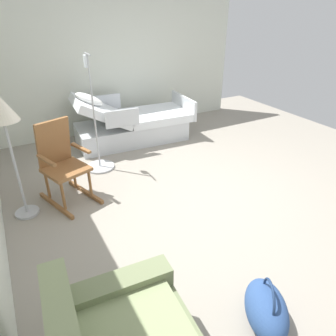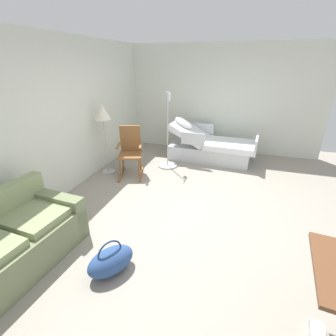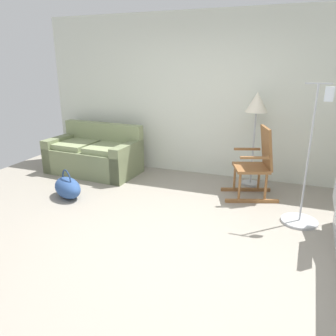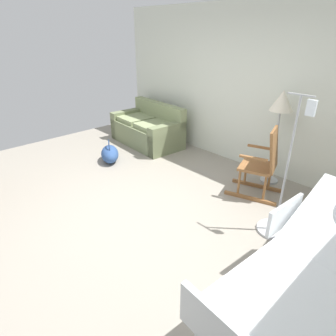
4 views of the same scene
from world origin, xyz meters
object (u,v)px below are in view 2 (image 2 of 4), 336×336
object	(u,v)px
duffel_bag	(111,261)
couch	(10,245)
overbed_table	(335,308)
hospital_bed	(210,147)
floor_lamp	(103,117)
rocking_chair	(130,152)
iv_pole	(168,156)

from	to	relation	value
duffel_bag	couch	bearing A→B (deg)	102.83
overbed_table	duffel_bag	size ratio (longest dim) A/B	1.34
duffel_bag	hospital_bed	bearing A→B (deg)	-7.68
floor_lamp	duffel_bag	distance (m)	3.07
hospital_bed	couch	xyz separation A→B (m)	(-4.22, 1.68, 0.00)
rocking_chair	duffel_bag	bearing A→B (deg)	-159.51
couch	iv_pole	xyz separation A→B (m)	(3.46, -0.82, -0.06)
overbed_table	iv_pole	distance (m)	4.23
rocking_chair	iv_pole	xyz separation A→B (m)	(0.63, -0.63, -0.25)
iv_pole	overbed_table	bearing A→B (deg)	-144.86
duffel_bag	overbed_table	bearing A→B (deg)	-96.73
hospital_bed	couch	world-z (taller)	hospital_bed
duffel_bag	iv_pole	bearing A→B (deg)	5.89
couch	rocking_chair	world-z (taller)	rocking_chair
rocking_chair	iv_pole	world-z (taller)	iv_pole
couch	iv_pole	bearing A→B (deg)	-13.31
duffel_bag	iv_pole	distance (m)	3.22
couch	rocking_chair	bearing A→B (deg)	-3.77
hospital_bed	floor_lamp	distance (m)	2.67
duffel_bag	rocking_chair	bearing A→B (deg)	20.49
floor_lamp	overbed_table	world-z (taller)	floor_lamp
floor_lamp	duffel_bag	world-z (taller)	floor_lamp
hospital_bed	couch	bearing A→B (deg)	158.26
hospital_bed	rocking_chair	xyz separation A→B (m)	(-1.38, 1.50, 0.20)
hospital_bed	iv_pole	xyz separation A→B (m)	(-0.76, 0.86, -0.05)
rocking_chair	floor_lamp	size ratio (longest dim) A/B	0.71
hospital_bed	overbed_table	distance (m)	4.49
iv_pole	floor_lamp	bearing A→B (deg)	122.56
floor_lamp	iv_pole	size ratio (longest dim) A/B	0.88
hospital_bed	overbed_table	size ratio (longest dim) A/B	2.47
couch	duffel_bag	world-z (taller)	couch
floor_lamp	overbed_table	bearing A→B (deg)	-127.24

